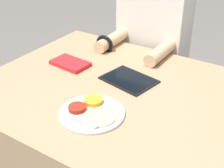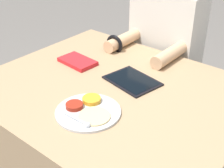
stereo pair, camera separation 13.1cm
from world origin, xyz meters
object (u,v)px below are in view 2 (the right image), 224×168
Objects in this scene: thali_tray at (88,111)px; red_notebook at (78,62)px; person_diner at (163,63)px; tablet_device at (132,81)px.

red_notebook is (-0.34, 0.29, -0.00)m from thali_tray.
thali_tray is 0.45m from red_notebook.
person_diner is (0.20, 0.55, -0.16)m from red_notebook.
thali_tray is 0.21× the size of person_diner.
thali_tray is 0.31m from tablet_device.
person_diner is at bearing 99.89° from thali_tray.
thali_tray is 0.86m from person_diner.
thali_tray is 1.30× the size of red_notebook.
person_diner is at bearing 104.63° from tablet_device.
tablet_device is (-0.01, 0.31, -0.00)m from thali_tray.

